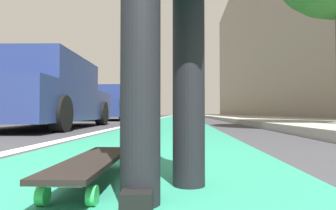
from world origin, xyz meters
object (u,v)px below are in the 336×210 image
traffic_light (158,74)px  pedestrian_distant (142,100)px  parked_car_far (137,107)px  parked_car_mid (113,104)px  skateboard (93,163)px  parked_car_near (45,95)px

traffic_light → pedestrian_distant: size_ratio=2.71×
parked_car_far → parked_car_mid: bearing=179.6°
pedestrian_distant → skateboard: bearing=-172.9°
traffic_light → pedestrian_distant: bearing=178.3°
skateboard → pedestrian_distant: size_ratio=0.51×
parked_car_mid → traffic_light: (7.71, -1.31, 2.37)m
parked_car_near → pedestrian_distant: 8.04m
parked_car_mid → traffic_light: size_ratio=1.00×
parked_car_near → parked_car_far: (13.29, 0.16, 0.02)m
skateboard → parked_car_near: 5.32m
parked_car_far → traffic_light: (1.19, -1.26, 2.35)m
traffic_light → parked_car_mid: bearing=170.4°
skateboard → parked_car_far: size_ratio=0.20×
parked_car_far → traffic_light: bearing=-46.7°
parked_car_far → pedestrian_distant: pedestrian_distant is taller
skateboard → parked_car_near: parked_car_near is taller
parked_car_near → parked_car_far: parked_car_far is taller
parked_car_near → pedestrian_distant: size_ratio=2.76×
parked_car_near → traffic_light: 14.71m
parked_car_mid → pedestrian_distant: size_ratio=2.72×
parked_car_mid → parked_car_far: size_ratio=1.04×
parked_car_far → pedestrian_distant: size_ratio=2.61×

